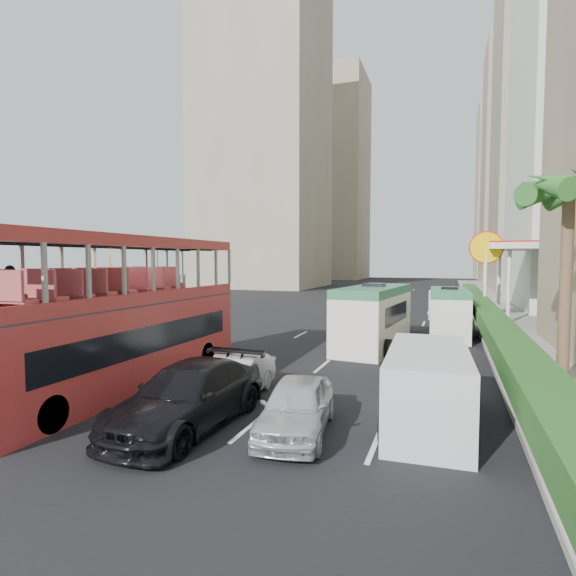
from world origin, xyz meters
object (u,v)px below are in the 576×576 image
at_px(car_silver_lane_a, 234,399).
at_px(shell_station, 535,282).
at_px(car_silver_lane_b, 297,433).
at_px(van_asset, 386,335).
at_px(panel_van_far, 448,303).
at_px(palm_tree, 565,289).
at_px(minibus_far, 449,313).
at_px(panel_van_near, 428,387).
at_px(double_decker_bus, 122,312).
at_px(minibus_near, 373,317).
at_px(car_black, 189,426).

bearing_deg(car_silver_lane_a, shell_station, 59.52).
distance_m(car_silver_lane_b, van_asset, 15.64).
distance_m(panel_van_far, palm_tree, 20.11).
bearing_deg(panel_van_far, van_asset, -103.53).
relative_size(van_asset, minibus_far, 0.82).
bearing_deg(minibus_far, panel_van_near, -93.68).
xyz_separation_m(panel_van_far, shell_station, (5.73, -0.66, 1.69)).
bearing_deg(palm_tree, minibus_far, 108.27).
relative_size(van_asset, shell_station, 0.61).
distance_m(double_decker_bus, minibus_near, 11.86).
height_order(van_asset, panel_van_far, panel_van_far).
bearing_deg(car_black, panel_van_near, 23.00).
distance_m(minibus_near, panel_van_far, 14.49).
relative_size(van_asset, panel_van_near, 1.00).
relative_size(double_decker_bus, shell_station, 1.38).
xyz_separation_m(double_decker_bus, panel_van_far, (10.27, 23.66, -1.47)).
distance_m(double_decker_bus, car_black, 5.40).
xyz_separation_m(car_silver_lane_b, car_black, (-2.76, -0.52, 0.00)).
bearing_deg(van_asset, minibus_far, 12.68).
bearing_deg(van_asset, double_decker_bus, -115.70).
xyz_separation_m(double_decker_bus, van_asset, (7.02, 13.72, -2.53)).
bearing_deg(double_decker_bus, palm_tree, 16.16).
bearing_deg(shell_station, van_asset, -134.04).
relative_size(double_decker_bus, car_silver_lane_b, 2.78).
relative_size(minibus_far, panel_van_near, 1.21).
distance_m(van_asset, shell_station, 13.20).
xyz_separation_m(minibus_far, panel_van_far, (-0.10, 9.28, -0.26)).
relative_size(double_decker_bus, palm_tree, 1.72).
xyz_separation_m(minibus_near, minibus_far, (3.46, 4.81, -0.17)).
bearing_deg(van_asset, panel_van_near, -77.00).
height_order(car_silver_lane_b, shell_station, shell_station).
height_order(car_silver_lane_b, minibus_near, minibus_near).
relative_size(car_silver_lane_a, panel_van_near, 0.82).
bearing_deg(minibus_near, minibus_far, 60.48).
relative_size(minibus_near, minibus_far, 1.13).
relative_size(car_silver_lane_b, car_black, 0.73).
relative_size(car_silver_lane_b, minibus_far, 0.66).
relative_size(car_black, palm_tree, 0.85).
bearing_deg(car_silver_lane_b, minibus_near, 81.91).
distance_m(van_asset, panel_van_near, 14.28).
bearing_deg(palm_tree, car_silver_lane_b, -139.54).
relative_size(van_asset, panel_van_far, 0.93).
xyz_separation_m(car_black, van_asset, (2.92, 16.16, 0.00)).
distance_m(van_asset, minibus_far, 3.66).
height_order(car_black, panel_van_far, panel_van_far).
bearing_deg(shell_station, minibus_near, -124.09).
xyz_separation_m(double_decker_bus, car_black, (4.10, -2.44, -2.53)).
xyz_separation_m(minibus_near, shell_station, (9.09, 13.42, 1.25)).
relative_size(car_silver_lane_a, van_asset, 0.82).
distance_m(double_decker_bus, panel_van_far, 25.84).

